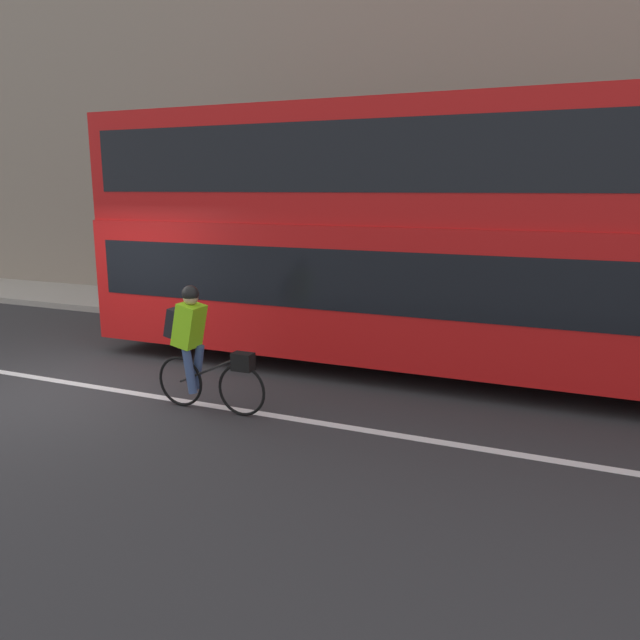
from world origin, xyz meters
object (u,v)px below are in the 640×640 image
bus (476,230)px  cyclist_on_bike (197,343)px  street_sign_post (108,237)px  trash_bin (411,302)px

bus → cyclist_on_bike: bearing=-135.4°
street_sign_post → cyclist_on_bike: bearing=-41.1°
bus → street_sign_post: bearing=164.3°
trash_bin → street_sign_post: bearing=-180.0°
trash_bin → street_sign_post: street_sign_post is taller
trash_bin → street_sign_post: 7.50m
cyclist_on_bike → trash_bin: cyclist_on_bike is taller
cyclist_on_bike → trash_bin: size_ratio=1.86×
cyclist_on_bike → street_sign_post: bearing=138.9°
bus → cyclist_on_bike: bus is taller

